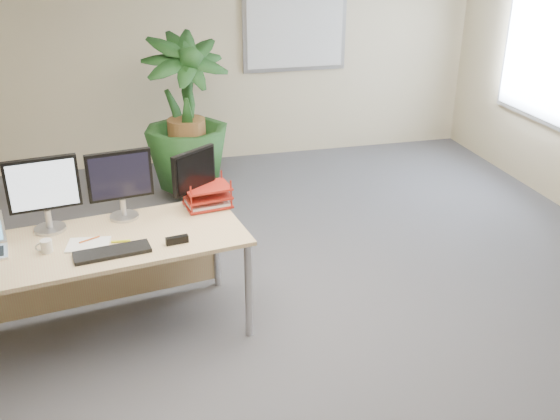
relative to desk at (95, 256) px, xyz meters
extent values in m
plane|color=#49494E|center=(1.21, -0.49, -0.61)|extent=(8.00, 8.00, 0.00)
cube|color=beige|center=(1.21, 3.51, 0.74)|extent=(7.00, 0.04, 2.70)
cube|color=#A7A8AC|center=(2.41, 3.48, 0.94)|extent=(1.30, 0.03, 0.95)
cube|color=silver|center=(2.41, 3.46, 0.94)|extent=(1.20, 0.01, 0.85)
cube|color=#A7A8AC|center=(4.68, 1.81, 0.94)|extent=(0.03, 1.30, 1.55)
cube|color=white|center=(4.66, 1.81, 0.94)|extent=(0.01, 1.20, 1.45)
cube|color=tan|center=(0.02, -0.11, 0.15)|extent=(2.13, 1.15, 0.03)
cube|color=tan|center=(-0.04, 0.28, -0.24)|extent=(1.91, 0.31, 0.63)
cylinder|color=#AFAFB4|center=(1.03, -0.34, -0.24)|extent=(0.05, 0.05, 0.75)
cylinder|color=#AFAFB4|center=(0.91, 0.41, -0.24)|extent=(0.05, 0.05, 0.75)
imported|color=#173D16|center=(0.91, 2.31, 0.14)|extent=(1.04, 1.04, 1.50)
cylinder|color=#AFAFB4|center=(-0.28, 0.15, 0.18)|extent=(0.22, 0.22, 0.02)
cylinder|color=#AFAFB4|center=(-0.28, 0.15, 0.25)|extent=(0.04, 0.04, 0.13)
cube|color=black|center=(-0.28, 0.15, 0.51)|extent=(0.48, 0.12, 0.37)
cube|color=silver|center=(-0.28, 0.12, 0.51)|extent=(0.43, 0.07, 0.33)
cylinder|color=#AFAFB4|center=(0.22, 0.23, 0.18)|extent=(0.21, 0.21, 0.02)
cylinder|color=#AFAFB4|center=(0.22, 0.23, 0.25)|extent=(0.04, 0.04, 0.12)
cube|color=black|center=(0.22, 0.23, 0.50)|extent=(0.46, 0.11, 0.35)
cube|color=black|center=(0.23, 0.21, 0.50)|extent=(0.41, 0.07, 0.31)
cylinder|color=#AFAFB4|center=(0.76, 0.29, 0.17)|extent=(0.19, 0.19, 0.02)
cylinder|color=#AFAFB4|center=(0.76, 0.29, 0.24)|extent=(0.04, 0.04, 0.11)
cube|color=black|center=(0.76, 0.29, 0.46)|extent=(0.35, 0.28, 0.31)
cube|color=black|center=(0.77, 0.27, 0.46)|extent=(0.30, 0.23, 0.28)
cube|color=black|center=(0.14, -0.32, 0.18)|extent=(0.51, 0.24, 0.03)
cylinder|color=silver|center=(-0.28, -0.19, 0.21)|extent=(0.08, 0.08, 0.09)
torus|color=silver|center=(-0.32, -0.19, 0.21)|extent=(0.06, 0.02, 0.06)
cube|color=white|center=(-0.02, -0.16, 0.17)|extent=(0.30, 0.24, 0.01)
cylinder|color=#CA5416|center=(-0.01, -0.11, 0.18)|extent=(0.14, 0.08, 0.01)
cylinder|color=yellow|center=(0.19, -0.17, 0.17)|extent=(0.13, 0.03, 0.02)
cube|color=maroon|center=(0.85, 0.28, 0.18)|extent=(0.37, 0.30, 0.02)
cube|color=maroon|center=(0.85, 0.28, 0.25)|extent=(0.37, 0.30, 0.02)
cube|color=maroon|center=(0.85, 0.28, 0.32)|extent=(0.37, 0.30, 0.02)
cube|color=white|center=(0.85, 0.28, 0.20)|extent=(0.34, 0.27, 0.02)
cube|color=black|center=(0.56, -0.27, 0.19)|extent=(0.16, 0.06, 0.05)
camera|label=1|loc=(0.32, -4.05, 2.11)|focal=40.00mm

